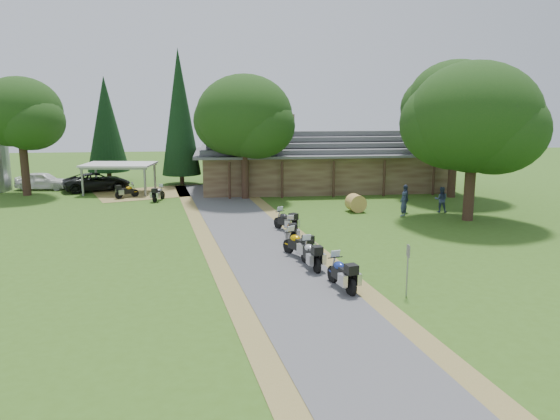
{
  "coord_description": "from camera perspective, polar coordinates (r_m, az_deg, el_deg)",
  "views": [
    {
      "loc": [
        -2.7,
        -21.39,
        7.35
      ],
      "look_at": [
        0.44,
        6.95,
        1.6
      ],
      "focal_mm": 35.0,
      "sensor_mm": 36.0,
      "label": 1
    }
  ],
  "objects": [
    {
      "name": "motorcycle_row_e",
      "position": [
        31.05,
        0.59,
        -1.04
      ],
      "size": [
        1.47,
        1.99,
        1.32
      ],
      "primitive_type": null,
      "rotation": [
        0.0,
        0.0,
        2.06
      ],
      "color": "black",
      "rests_on": "ground"
    },
    {
      "name": "hay_bale",
      "position": [
        36.92,
        7.93,
        0.73
      ],
      "size": [
        1.31,
        1.23,
        1.17
      ],
      "primitive_type": "cylinder",
      "rotation": [
        1.57,
        0.0,
        0.15
      ],
      "color": "#A7843D",
      "rests_on": "ground"
    },
    {
      "name": "motorcycle_row_a",
      "position": [
        21.76,
        6.46,
        -6.45
      ],
      "size": [
        1.14,
        2.16,
        1.41
      ],
      "primitive_type": null,
      "rotation": [
        0.0,
        0.0,
        1.81
      ],
      "color": "navy",
      "rests_on": "ground"
    },
    {
      "name": "oak_lodge_left",
      "position": [
        41.01,
        -3.71,
        8.13
      ],
      "size": [
        7.16,
        7.16,
        10.06
      ],
      "primitive_type": null,
      "color": "#133610",
      "rests_on": "ground"
    },
    {
      "name": "motorcycle_row_c",
      "position": [
        25.9,
        1.88,
        -3.48
      ],
      "size": [
        1.52,
        2.13,
        1.4
      ],
      "primitive_type": null,
      "rotation": [
        0.0,
        0.0,
        2.04
      ],
      "color": "#CC9600",
      "rests_on": "ground"
    },
    {
      "name": "person_c",
      "position": [
        37.17,
        12.96,
        1.42
      ],
      "size": [
        0.64,
        0.74,
        2.19
      ],
      "primitive_type": "imported",
      "rotation": [
        0.0,
        0.0,
        4.36
      ],
      "color": "#323E5B",
      "rests_on": "ground"
    },
    {
      "name": "motorcycle_carport_b",
      "position": [
        41.55,
        -12.58,
        1.75
      ],
      "size": [
        1.07,
        1.79,
        1.17
      ],
      "primitive_type": null,
      "rotation": [
        0.0,
        0.0,
        1.25
      ],
      "color": "slate",
      "rests_on": "ground"
    },
    {
      "name": "sign_post",
      "position": [
        21.3,
        13.17,
        -6.19
      ],
      "size": [
        0.37,
        0.06,
        2.04
      ],
      "primitive_type": null,
      "color": "gray",
      "rests_on": "ground"
    },
    {
      "name": "person_a",
      "position": [
        35.99,
        12.75,
        0.86
      ],
      "size": [
        0.66,
        0.65,
        1.89
      ],
      "primitive_type": "imported",
      "rotation": [
        0.0,
        0.0,
        3.89
      ],
      "color": "#323E5B",
      "rests_on": "ground"
    },
    {
      "name": "oak_driveway",
      "position": [
        35.33,
        19.52,
        7.15
      ],
      "size": [
        7.89,
        7.89,
        10.26
      ],
      "primitive_type": null,
      "color": "#133610",
      "rests_on": "ground"
    },
    {
      "name": "car_white_sedan",
      "position": [
        49.79,
        -23.55,
        3.03
      ],
      "size": [
        2.95,
        5.79,
        1.85
      ],
      "primitive_type": "imported",
      "rotation": [
        0.0,
        0.0,
        1.46
      ],
      "color": "white",
      "rests_on": "ground"
    },
    {
      "name": "ground",
      "position": [
        22.78,
        0.83,
        -7.43
      ],
      "size": [
        120.0,
        120.0,
        0.0
      ],
      "primitive_type": "plane",
      "color": "#385B19",
      "rests_on": "ground"
    },
    {
      "name": "lodge",
      "position": [
        46.47,
        4.52,
        5.31
      ],
      "size": [
        21.4,
        9.4,
        4.9
      ],
      "primitive_type": null,
      "color": "brown",
      "rests_on": "ground"
    },
    {
      "name": "carport",
      "position": [
        45.89,
        -16.41,
        3.21
      ],
      "size": [
        5.9,
        4.33,
        2.37
      ],
      "primitive_type": null,
      "rotation": [
        0.0,
        0.0,
        -0.13
      ],
      "color": "silver",
      "rests_on": "ground"
    },
    {
      "name": "person_b",
      "position": [
        37.85,
        16.5,
        1.27
      ],
      "size": [
        0.67,
        0.57,
        2.01
      ],
      "primitive_type": "imported",
      "rotation": [
        0.0,
        0.0,
        2.81
      ],
      "color": "#323E5B",
      "rests_on": "ground"
    },
    {
      "name": "motorcycle_row_b",
      "position": [
        24.31,
        3.24,
        -4.53
      ],
      "size": [
        1.0,
        2.09,
        1.37
      ],
      "primitive_type": null,
      "rotation": [
        0.0,
        0.0,
        1.75
      ],
      "color": "#B4B5BC",
      "rests_on": "ground"
    },
    {
      "name": "driveway",
      "position": [
        26.52,
        -1.32,
        -4.69
      ],
      "size": [
        51.95,
        51.95,
        0.0
      ],
      "primitive_type": "plane",
      "rotation": [
        0.0,
        0.0,
        0.14
      ],
      "color": "#474749",
      "rests_on": "ground"
    },
    {
      "name": "cedar_near",
      "position": [
        48.95,
        -10.42,
        9.5
      ],
      "size": [
        3.4,
        3.4,
        11.77
      ],
      "primitive_type": "cone",
      "color": "black",
      "rests_on": "ground"
    },
    {
      "name": "car_dark_suv",
      "position": [
        47.54,
        -18.6,
        3.25
      ],
      "size": [
        4.39,
        6.27,
        2.21
      ],
      "primitive_type": "imported",
      "rotation": [
        0.0,
        0.0,
        1.94
      ],
      "color": "black",
      "rests_on": "ground"
    },
    {
      "name": "cedar_far",
      "position": [
        52.34,
        -17.68,
        8.02
      ],
      "size": [
        3.7,
        3.7,
        9.51
      ],
      "primitive_type": "cone",
      "color": "black",
      "rests_on": "ground"
    },
    {
      "name": "oak_silo",
      "position": [
        46.88,
        -25.42,
        7.71
      ],
      "size": [
        6.33,
        6.33,
        10.44
      ],
      "primitive_type": null,
      "color": "#133610",
      "rests_on": "ground"
    },
    {
      "name": "motorcycle_row_d",
      "position": [
        28.73,
        1.18,
        -2.08
      ],
      "size": [
        0.7,
        1.94,
        1.31
      ],
      "primitive_type": null,
      "rotation": [
        0.0,
        0.0,
        1.53
      ],
      "color": "#B45709",
      "rests_on": "ground"
    },
    {
      "name": "motorcycle_carport_a",
      "position": [
        43.38,
        -15.72,
        1.99
      ],
      "size": [
        1.7,
        1.44,
        1.16
      ],
      "primitive_type": null,
      "rotation": [
        0.0,
        0.0,
        0.62
      ],
      "color": "#D3980B",
      "rests_on": "ground"
    },
    {
      "name": "oak_lodge_right",
      "position": [
        43.62,
        17.88,
        8.87
      ],
      "size": [
        7.31,
        7.31,
        11.68
      ],
      "primitive_type": null,
      "color": "#133610",
      "rests_on": "ground"
    }
  ]
}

